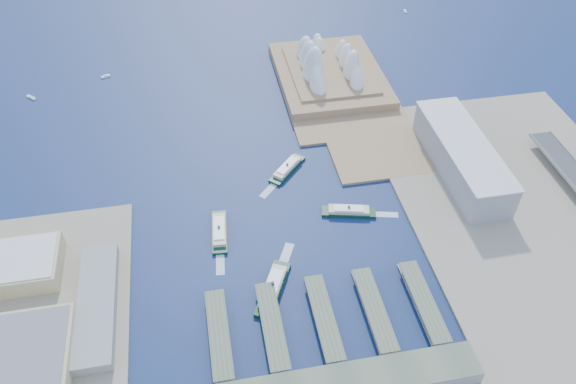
{
  "coord_description": "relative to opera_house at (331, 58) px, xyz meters",
  "views": [
    {
      "loc": [
        -61.8,
        -324.44,
        385.85
      ],
      "look_at": [
        10.53,
        62.95,
        18.0
      ],
      "focal_mm": 35.0,
      "sensor_mm": 36.0,
      "label": 1
    }
  ],
  "objects": [
    {
      "name": "ground",
      "position": [
        -105.0,
        -280.0,
        -32.0
      ],
      "size": [
        3000.0,
        3000.0,
        0.0
      ],
      "primitive_type": "plane",
      "color": "#0F1E4A",
      "rests_on": "ground"
    },
    {
      "name": "east_land",
      "position": [
        135.0,
        -330.0,
        -30.5
      ],
      "size": [
        240.0,
        500.0,
        3.0
      ],
      "primitive_type": "cube",
      "color": "gray",
      "rests_on": "ground"
    },
    {
      "name": "peninsula",
      "position": [
        2.5,
        -20.0,
        -30.5
      ],
      "size": [
        135.0,
        220.0,
        3.0
      ],
      "primitive_type": "cube",
      "color": "#947551",
      "rests_on": "ground"
    },
    {
      "name": "opera_house",
      "position": [
        0.0,
        0.0,
        0.0
      ],
      "size": [
        134.0,
        180.0,
        58.0
      ],
      "primitive_type": null,
      "color": "white",
      "rests_on": "peninsula"
    },
    {
      "name": "toaster_building",
      "position": [
        90.0,
        -200.0,
        -11.5
      ],
      "size": [
        45.0,
        155.0,
        35.0
      ],
      "primitive_type": "cube",
      "color": "gray",
      "rests_on": "east_land"
    },
    {
      "name": "ferry_wharves",
      "position": [
        -91.0,
        -355.0,
        -27.35
      ],
      "size": [
        184.0,
        90.0,
        9.3
      ],
      "primitive_type": null,
      "color": "#57634B",
      "rests_on": "ground"
    },
    {
      "name": "ferry_a",
      "position": [
        -164.25,
        -242.0,
        -26.93
      ],
      "size": [
        17.88,
        54.59,
        10.15
      ],
      "primitive_type": null,
      "rotation": [
        0.0,
        0.0,
        -0.08
      ],
      "color": "#0D3520",
      "rests_on": "ground"
    },
    {
      "name": "ferry_b",
      "position": [
        -85.57,
        -165.35,
        -27.06
      ],
      "size": [
        45.01,
        47.54,
        9.87
      ],
      "primitive_type": null,
      "rotation": [
        0.0,
        0.0,
        -0.74
      ],
      "color": "#0D3520",
      "rests_on": "ground"
    },
    {
      "name": "ferry_c",
      "position": [
        -126.0,
        -316.24,
        -26.34
      ],
      "size": [
        40.0,
        60.47,
        11.32
      ],
      "primitive_type": null,
      "rotation": [
        0.0,
        0.0,
        2.69
      ],
      "color": "#0D3520",
      "rests_on": "ground"
    },
    {
      "name": "ferry_d",
      "position": [
        -38.86,
        -238.54,
        -27.09
      ],
      "size": [
        53.55,
        24.82,
        9.82
      ],
      "primitive_type": null,
      "rotation": [
        0.0,
        0.0,
        1.34
      ],
      "color": "#0D3520",
      "rests_on": "ground"
    },
    {
      "name": "boat_a",
      "position": [
        -370.19,
        26.35,
        -30.59
      ],
      "size": [
        12.93,
        12.94,
        2.82
      ],
      "primitive_type": null,
      "rotation": [
        0.0,
        0.0,
        0.78
      ],
      "color": "white",
      "rests_on": "ground"
    },
    {
      "name": "boat_b",
      "position": [
        -282.67,
        59.41,
        -30.48
      ],
      "size": [
        11.88,
        7.82,
        3.03
      ],
      "primitive_type": null,
      "rotation": [
        0.0,
        0.0,
        1.95
      ],
      "color": "white",
      "rests_on": "ground"
    },
    {
      "name": "boat_c",
      "position": [
        161.22,
        169.25,
        -30.77
      ],
      "size": [
        4.38,
        11.2,
        2.46
      ],
      "primitive_type": null,
      "rotation": [
        0.0,
        0.0,
        3.03
      ],
      "color": "white",
      "rests_on": "ground"
    }
  ]
}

